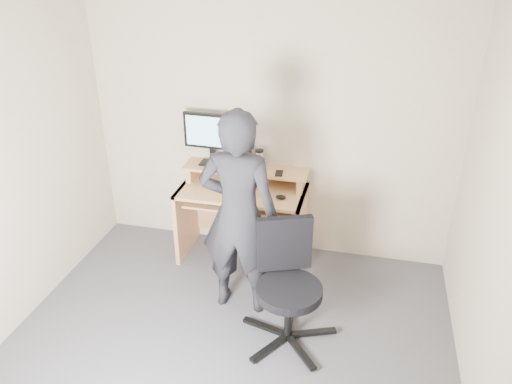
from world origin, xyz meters
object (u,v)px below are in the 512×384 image
at_px(desk, 244,205).
at_px(office_chair, 287,280).
at_px(monitor, 211,134).
at_px(person, 238,215).

relative_size(desk, office_chair, 1.24).
distance_m(desk, monitor, 0.75).
xyz_separation_m(monitor, person, (0.50, -0.87, -0.33)).
height_order(office_chair, person, person).
xyz_separation_m(desk, person, (0.16, -0.78, 0.34)).
distance_m(office_chair, person, 0.65).
relative_size(monitor, office_chair, 0.56).
relative_size(office_chair, person, 0.54).
height_order(desk, monitor, monitor).
xyz_separation_m(monitor, office_chair, (0.96, -1.15, -0.69)).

